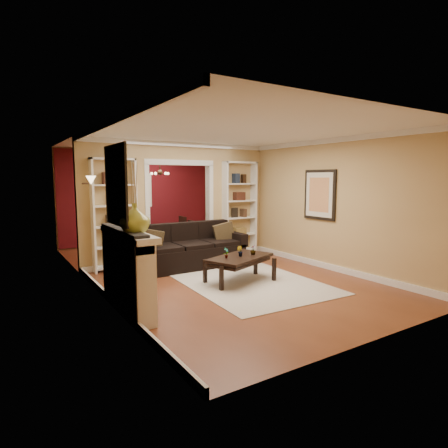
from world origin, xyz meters
TOP-DOWN VIEW (x-y plane):
  - floor at (0.00, 0.00)m, footprint 8.00×8.00m
  - ceiling at (0.00, 0.00)m, footprint 8.00×8.00m
  - wall_back at (0.00, 4.00)m, footprint 8.00×0.00m
  - wall_front at (0.00, -4.00)m, footprint 8.00×0.00m
  - wall_left at (-2.25, 0.00)m, footprint 0.00×8.00m
  - wall_right at (2.25, 0.00)m, footprint 0.00×8.00m
  - partition_wall at (0.00, 1.20)m, footprint 4.50×0.15m
  - red_back_panel at (0.00, 3.97)m, footprint 4.44×0.04m
  - dining_window at (0.00, 3.93)m, footprint 0.78×0.03m
  - area_rug at (0.24, -1.15)m, footprint 2.34×3.19m
  - sofa at (-0.11, 0.45)m, footprint 2.37×1.02m
  - pillow_left at (-0.95, 0.43)m, footprint 0.40×0.21m
  - pillow_right at (0.72, 0.43)m, footprint 0.46×0.23m
  - coffee_table at (0.11, -1.10)m, footprint 1.43×1.10m
  - plant_left at (-0.18, -1.10)m, footprint 0.12×0.10m
  - plant_center at (0.11, -1.10)m, footprint 0.12×0.13m
  - plant_right at (0.41, -1.10)m, footprint 0.13×0.13m
  - bookshelf_left at (-1.55, 1.03)m, footprint 0.90×0.30m
  - bookshelf_right at (1.55, 1.03)m, footprint 0.90×0.30m
  - fireplace at (-2.09, -1.50)m, footprint 0.32×1.70m
  - vase at (-2.09, -1.84)m, footprint 0.42×0.42m
  - mirror at (-2.23, -1.50)m, footprint 0.03×0.95m
  - wall_sconce at (-2.15, 0.55)m, footprint 0.18×0.18m
  - framed_art at (2.21, -1.00)m, footprint 0.04×0.85m
  - dining_table at (0.13, 2.62)m, footprint 1.57×0.87m
  - dining_chair_nw at (-0.42, 2.32)m, footprint 0.58×0.58m
  - dining_chair_ne at (0.68, 2.32)m, footprint 0.50×0.50m
  - dining_chair_sw at (-0.42, 2.92)m, footprint 0.43×0.43m
  - dining_chair_se at (0.68, 2.92)m, footprint 0.48×0.48m
  - chandelier at (0.00, 2.70)m, footprint 0.50×0.50m

SIDE VIEW (x-z plane):
  - floor at x=0.00m, z-range 0.00..0.00m
  - area_rug at x=0.24m, z-range 0.00..0.01m
  - coffee_table at x=0.11m, z-range 0.00..0.48m
  - dining_table at x=0.13m, z-range 0.00..0.55m
  - dining_chair_ne at x=0.68m, z-range 0.00..0.79m
  - dining_chair_sw at x=-0.42m, z-range 0.00..0.82m
  - dining_chair_se at x=0.68m, z-range 0.00..0.85m
  - dining_chair_nw at x=-0.42m, z-range 0.00..0.89m
  - sofa at x=-0.11m, z-range 0.00..0.92m
  - plant_right at x=0.41m, z-range 0.48..0.66m
  - plant_center at x=0.11m, z-range 0.48..0.67m
  - plant_left at x=-0.18m, z-range 0.48..0.67m
  - fireplace at x=-2.09m, z-range 0.00..1.16m
  - pillow_left at x=-0.95m, z-range 0.45..0.84m
  - pillow_right at x=0.72m, z-range 0.45..0.89m
  - bookshelf_left at x=-1.55m, z-range 0.00..2.30m
  - bookshelf_right at x=1.55m, z-range 0.00..2.30m
  - red_back_panel at x=0.00m, z-range 0.00..2.64m
  - wall_back at x=0.00m, z-range -2.65..5.35m
  - wall_front at x=0.00m, z-range -2.65..5.35m
  - wall_left at x=-2.25m, z-range -2.65..5.35m
  - wall_right at x=2.25m, z-range -2.65..5.35m
  - partition_wall at x=0.00m, z-range 0.00..2.70m
  - vase at x=-2.09m, z-range 1.16..1.57m
  - dining_window at x=0.00m, z-range 1.06..2.04m
  - framed_art at x=2.21m, z-range 1.02..2.08m
  - mirror at x=-2.23m, z-range 1.25..2.35m
  - wall_sconce at x=-2.15m, z-range 1.72..1.94m
  - chandelier at x=0.00m, z-range 1.87..2.17m
  - ceiling at x=0.00m, z-range 2.70..2.70m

